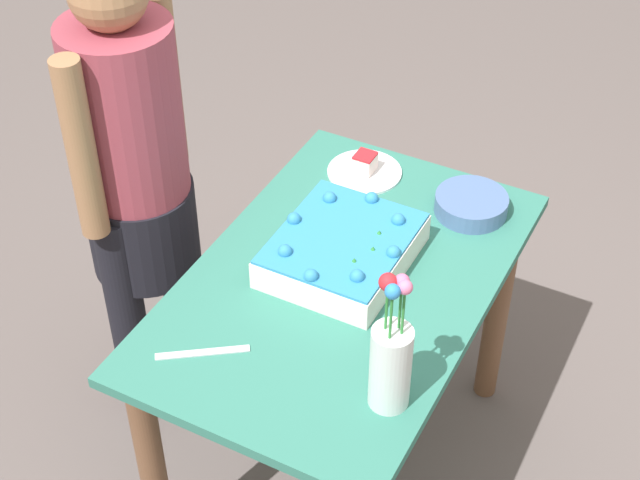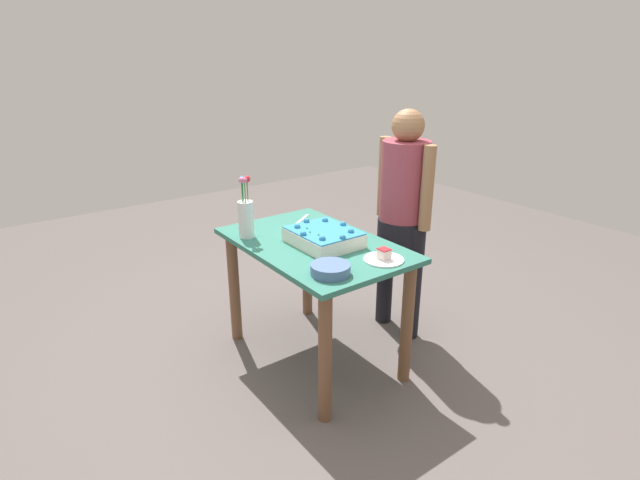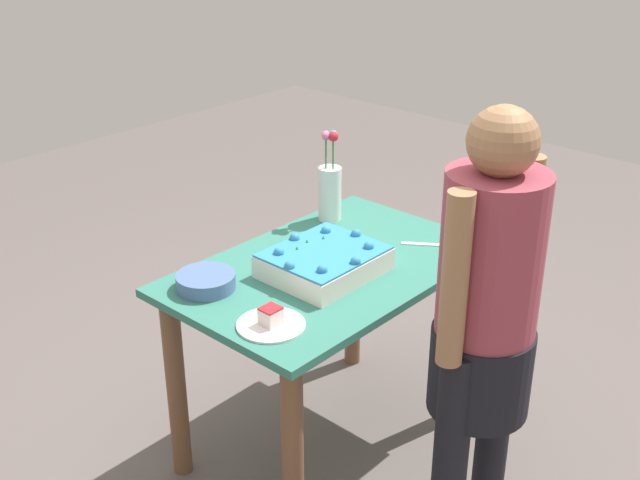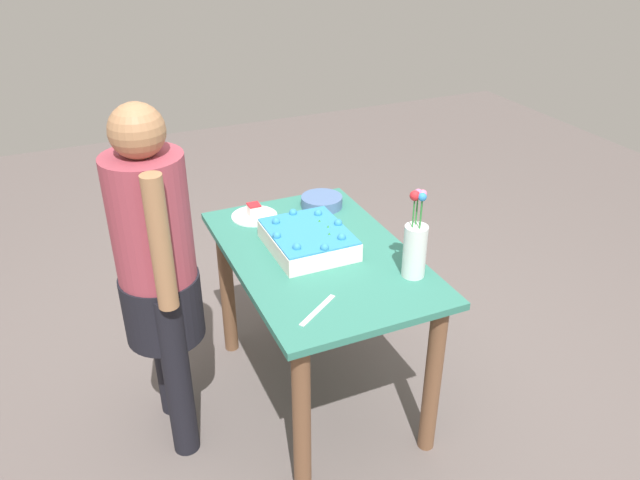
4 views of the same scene
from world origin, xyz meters
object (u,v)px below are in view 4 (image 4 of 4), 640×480
person_standing (157,264)px  fruit_bowl (322,202)px  serving_plate_with_slice (254,214)px  sheet_cake (308,239)px  cake_knife (318,310)px  flower_vase (415,246)px

person_standing → fruit_bowl: bearing=22.7°
serving_plate_with_slice → person_standing: person_standing is taller
sheet_cake → fruit_bowl: 0.41m
fruit_bowl → person_standing: bearing=-67.3°
sheet_cake → serving_plate_with_slice: sheet_cake is taller
person_standing → cake_knife: bearing=-41.1°
sheet_cake → person_standing: 0.64m
fruit_bowl → flower_vase: bearing=6.3°
cake_knife → fruit_bowl: (-0.79, 0.36, 0.02)m
sheet_cake → fruit_bowl: size_ratio=1.93×
serving_plate_with_slice → fruit_bowl: serving_plate_with_slice is taller
cake_knife → person_standing: person_standing is taller
flower_vase → person_standing: size_ratio=0.25×
sheet_cake → person_standing: size_ratio=0.26×
serving_plate_with_slice → fruit_bowl: bearing=85.6°
flower_vase → fruit_bowl: (-0.72, -0.08, -0.10)m
sheet_cake → flower_vase: size_ratio=1.04×
sheet_cake → flower_vase: (0.37, 0.30, 0.09)m
cake_knife → fruit_bowl: 0.87m
cake_knife → flower_vase: flower_vase is taller
serving_plate_with_slice → flower_vase: flower_vase is taller
flower_vase → person_standing: person_standing is taller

